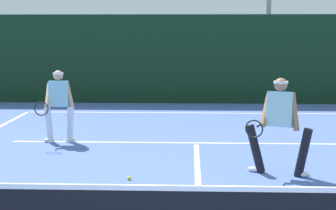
# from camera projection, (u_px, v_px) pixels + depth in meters

# --- Properties ---
(court_line_baseline_far) EXTENTS (9.80, 0.10, 0.01)m
(court_line_baseline_far) POSITION_uv_depth(u_px,v_px,m) (195.00, 113.00, 15.80)
(court_line_baseline_far) COLOR white
(court_line_baseline_far) RESTS_ON ground_plane
(court_line_service) EXTENTS (7.99, 0.10, 0.01)m
(court_line_service) POSITION_uv_depth(u_px,v_px,m) (196.00, 143.00, 11.70)
(court_line_service) COLOR white
(court_line_service) RESTS_ON ground_plane
(court_line_centre) EXTENTS (0.10, 6.40, 0.01)m
(court_line_centre) POSITION_uv_depth(u_px,v_px,m) (198.00, 189.00, 8.36)
(court_line_centre) COLOR white
(court_line_centre) RESTS_ON ground_plane
(player_near) EXTENTS (1.16, 0.85, 1.64)m
(player_near) POSITION_uv_depth(u_px,v_px,m) (279.00, 122.00, 9.07)
(player_near) COLOR black
(player_near) RESTS_ON ground_plane
(player_far) EXTENTS (0.72, 0.86, 1.56)m
(player_far) POSITION_uv_depth(u_px,v_px,m) (59.00, 103.00, 11.66)
(player_far) COLOR silver
(player_far) RESTS_ON ground_plane
(tennis_ball) EXTENTS (0.07, 0.07, 0.07)m
(tennis_ball) POSITION_uv_depth(u_px,v_px,m) (129.00, 178.00, 8.86)
(tennis_ball) COLOR #D1E033
(tennis_ball) RESTS_ON ground_plane
(back_fence_windscreen) EXTENTS (20.18, 0.12, 2.88)m
(back_fence_windscreen) POSITION_uv_depth(u_px,v_px,m) (195.00, 59.00, 17.67)
(back_fence_windscreen) COLOR black
(back_fence_windscreen) RESTS_ON ground_plane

